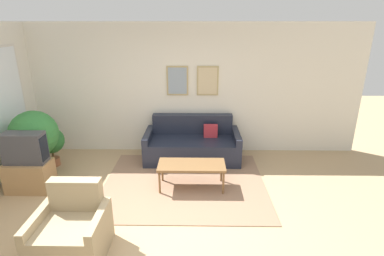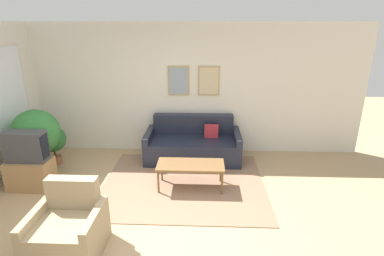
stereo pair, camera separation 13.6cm
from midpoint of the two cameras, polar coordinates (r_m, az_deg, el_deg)
The scene contains 11 objects.
ground_plane at distance 4.38m, azimuth -8.04°, elevation -18.49°, with size 16.00×16.00×0.00m, color tan.
area_rug at distance 5.36m, azimuth -2.19°, elevation -10.48°, with size 2.79×2.33×0.01m.
wall_back at distance 6.32m, azimuth -4.88°, elevation 7.29°, with size 8.00×0.09×2.70m.
couch at distance 6.16m, azimuth -0.57°, elevation -3.24°, with size 1.91×0.90×0.86m.
coffee_table at distance 5.06m, azimuth -0.85°, elevation -7.27°, with size 1.12×0.50×0.44m.
tv_stand at distance 5.78m, azimuth -29.09°, elevation -7.99°, with size 0.71×0.43×0.50m.
tv at distance 5.59m, azimuth -29.91°, elevation -3.33°, with size 0.66×0.28×0.51m.
armchair at distance 4.09m, azimuth -22.88°, elevation -17.88°, with size 0.82×0.76×0.87m.
potted_plant_tall at distance 6.04m, azimuth -28.44°, elevation -1.13°, with size 0.83×0.83×1.23m.
potted_plant_by_window at distance 6.43m, azimuth -25.84°, elevation -2.39°, with size 0.50×0.50×0.78m.
potted_plant_small at distance 6.29m, azimuth -28.80°, elevation -2.18°, with size 0.63×0.63×0.96m.
Camera 1 is at (0.56, -3.41, 2.68)m, focal length 28.00 mm.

